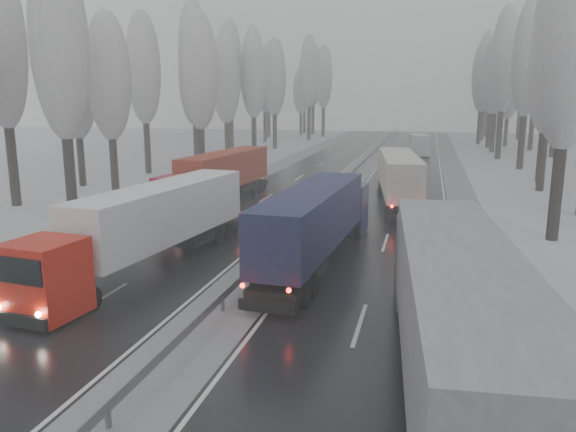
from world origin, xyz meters
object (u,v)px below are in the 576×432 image
at_px(box_truck_distant, 419,144).
at_px(truck_red_white, 150,222).
at_px(truck_red_red, 219,174).
at_px(truck_blue_box, 318,218).
at_px(truck_grey_tarp, 453,305).
at_px(truck_cream_box, 398,175).

bearing_deg(box_truck_distant, truck_red_white, -106.46).
bearing_deg(truck_red_white, box_truck_distant, 85.68).
bearing_deg(truck_red_white, truck_red_red, 106.63).
xyz_separation_m(truck_blue_box, truck_red_red, (-10.49, 14.05, -0.03)).
xyz_separation_m(truck_grey_tarp, truck_cream_box, (-3.02, 28.12, -0.28)).
bearing_deg(truck_red_red, truck_cream_box, 16.73).
bearing_deg(truck_blue_box, truck_red_white, -156.33).
bearing_deg(truck_cream_box, truck_red_white, -125.46).
height_order(truck_blue_box, truck_red_red, truck_blue_box).
xyz_separation_m(truck_blue_box, box_truck_distant, (3.76, 55.23, -0.75)).
relative_size(truck_red_white, truck_red_red, 1.02).
distance_m(truck_grey_tarp, box_truck_distant, 66.59).
height_order(truck_grey_tarp, truck_cream_box, truck_grey_tarp).
relative_size(truck_grey_tarp, truck_cream_box, 1.12).
xyz_separation_m(box_truck_distant, truck_red_red, (-14.24, -41.18, 0.72)).
bearing_deg(truck_blue_box, truck_grey_tarp, -59.08).
height_order(truck_blue_box, truck_red_white, truck_red_white).
height_order(truck_grey_tarp, truck_red_red, truck_grey_tarp).
relative_size(box_truck_distant, truck_red_white, 0.53).
height_order(truck_grey_tarp, box_truck_distant, truck_grey_tarp).
bearing_deg(truck_red_white, truck_blue_box, 27.04).
xyz_separation_m(truck_cream_box, truck_red_red, (-13.38, -2.76, -0.06)).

